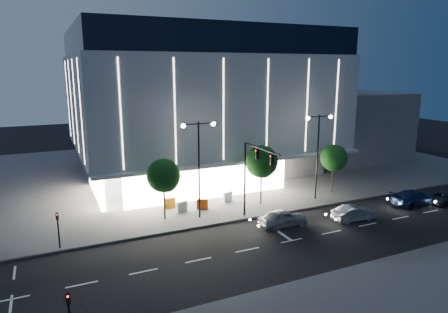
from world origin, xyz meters
TOP-DOWN VIEW (x-y plane):
  - ground at (0.00, 0.00)m, footprint 160.00×160.00m
  - sidewalk_museum at (5.00, 24.00)m, footprint 70.00×40.00m
  - sidewalk_near at (5.00, -12.00)m, footprint 70.00×10.00m
  - museum at (2.98, 22.31)m, footprint 30.00×25.80m
  - annex_building at (26.00, 24.00)m, footprint 16.00×20.00m
  - traffic_mast at (1.00, 3.34)m, footprint 0.33×5.89m
  - street_lamp_west at (-3.00, 6.00)m, footprint 3.16×0.36m
  - street_lamp_east at (10.00, 6.00)m, footprint 3.16×0.36m
  - ped_signal_far at (-15.00, 4.50)m, footprint 0.22×0.24m
  - ped_signal_near at (-15.00, -7.50)m, footprint 0.22×0.24m
  - tree_left at (-5.97, 7.02)m, footprint 3.02×3.02m
  - tree_mid at (4.03, 7.02)m, footprint 3.25×3.25m
  - tree_right at (13.03, 7.02)m, footprint 2.91×2.91m
  - car_lead at (3.00, 1.31)m, footprint 4.45×1.85m
  - car_second at (9.62, -0.14)m, footprint 4.24×1.66m
  - car_third at (18.12, 0.50)m, footprint 5.35×2.37m
  - car_fourth at (21.52, -0.36)m, footprint 4.49×2.23m
  - barrier_a at (-4.73, 9.55)m, footprint 1.13×0.42m
  - barrier_b at (-4.02, 8.06)m, footprint 1.13×0.51m
  - barrier_c at (-1.96, 7.96)m, footprint 1.11×0.66m
  - barrier_d at (1.23, 8.95)m, footprint 1.12×0.60m

SIDE VIEW (x-z plane):
  - ground at x=0.00m, z-range 0.00..0.00m
  - sidewalk_museum at x=5.00m, z-range 0.00..0.15m
  - sidewalk_near at x=5.00m, z-range 0.00..0.15m
  - car_fourth at x=21.52m, z-range 0.00..1.22m
  - barrier_a at x=-4.73m, z-range 0.15..1.15m
  - barrier_b at x=-4.02m, z-range 0.15..1.15m
  - barrier_c at x=-1.96m, z-range 0.15..1.15m
  - barrier_d at x=1.23m, z-range 0.15..1.15m
  - car_second at x=9.62m, z-range 0.00..1.37m
  - car_lead at x=3.00m, z-range 0.00..1.51m
  - car_third at x=18.12m, z-range 0.00..1.53m
  - ped_signal_far at x=-15.00m, z-range 0.39..3.39m
  - ped_signal_near at x=-15.00m, z-range 0.39..3.39m
  - tree_right at x=13.03m, z-range 1.13..6.64m
  - tree_left at x=-5.97m, z-range 1.17..6.90m
  - tree_mid at x=4.03m, z-range 1.26..7.41m
  - annex_building at x=26.00m, z-range 0.00..10.00m
  - traffic_mast at x=1.00m, z-range 1.49..8.56m
  - street_lamp_west at x=-3.00m, z-range 1.46..10.46m
  - street_lamp_east at x=10.00m, z-range 1.46..10.46m
  - museum at x=2.98m, z-range 0.27..18.27m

